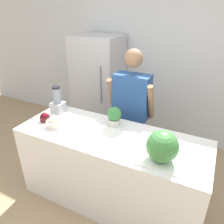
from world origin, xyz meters
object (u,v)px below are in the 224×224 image
at_px(refrigerator, 99,87).
at_px(bowl_cream, 54,123).
at_px(person, 131,113).
at_px(potted_plant, 114,116).
at_px(watermelon, 162,146).
at_px(blender, 58,102).
at_px(bowl_cherries, 45,117).

height_order(refrigerator, bowl_cream, refrigerator).
xyz_separation_m(person, potted_plant, (-0.03, -0.44, 0.16)).
distance_m(person, potted_plant, 0.47).
relative_size(person, watermelon, 6.03).
xyz_separation_m(bowl_cream, blender, (-0.19, 0.32, 0.08)).
xyz_separation_m(person, blender, (-0.81, -0.44, 0.18)).
bearing_deg(potted_plant, watermelon, -30.78).
xyz_separation_m(bowl_cherries, bowl_cream, (0.18, -0.06, 0.01)).
height_order(person, bowl_cream, person).
xyz_separation_m(refrigerator, potted_plant, (0.85, -1.13, 0.17)).
relative_size(watermelon, bowl_cream, 1.69).
bearing_deg(person, potted_plant, -93.80).
height_order(watermelon, blender, blender).
relative_size(person, potted_plant, 7.62).
height_order(blender, potted_plant, blender).
bearing_deg(watermelon, person, 126.42).
relative_size(person, bowl_cream, 10.19).
bearing_deg(person, bowl_cream, -128.63).
height_order(refrigerator, bowl_cherries, refrigerator).
xyz_separation_m(person, watermelon, (0.60, -0.82, 0.20)).
bearing_deg(refrigerator, blender, -86.47).
bearing_deg(refrigerator, potted_plant, -53.24).
distance_m(bowl_cherries, bowl_cream, 0.19).
height_order(bowl_cream, potted_plant, potted_plant).
relative_size(blender, potted_plant, 1.52).
xyz_separation_m(blender, potted_plant, (0.78, 0.00, -0.02)).
distance_m(person, watermelon, 1.03).
bearing_deg(blender, person, 28.83).
bearing_deg(refrigerator, watermelon, -45.61).
xyz_separation_m(bowl_cream, potted_plant, (0.58, 0.32, 0.07)).
distance_m(refrigerator, potted_plant, 1.43).
height_order(bowl_cherries, potted_plant, potted_plant).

